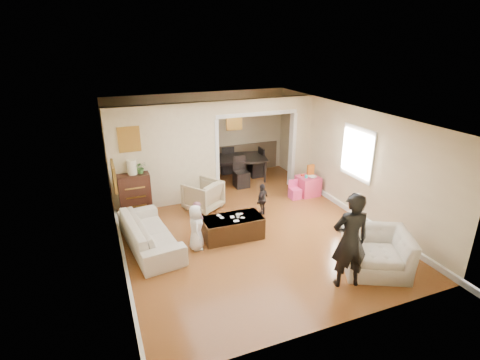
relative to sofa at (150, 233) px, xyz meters
name	(u,v)px	position (x,y,z in m)	size (l,w,h in m)	color
floor	(243,225)	(2.14, 0.15, -0.32)	(7.00, 7.00, 0.00)	#975926
partition_left	(165,157)	(0.77, 1.95, 0.98)	(2.75, 0.18, 2.60)	beige
partition_right	(300,142)	(4.62, 1.95, 0.98)	(0.55, 0.18, 2.60)	beige
partition_header	(256,105)	(3.24, 1.95, 2.11)	(2.22, 0.18, 0.35)	beige
window_pane	(358,153)	(4.87, -0.25, 1.23)	(0.03, 0.95, 1.10)	white
framed_art_partition	(129,139)	(-0.06, 1.85, 1.53)	(0.45, 0.03, 0.55)	brown
framed_art_sofa_wall	(114,176)	(-0.57, -0.45, 1.48)	(0.03, 0.55, 0.40)	brown
framed_art_alcove	(234,120)	(3.24, 3.59, 1.38)	(0.45, 0.03, 0.55)	brown
sofa	(150,233)	(0.00, 0.00, 0.00)	(2.16, 0.85, 0.63)	beige
armchair_back	(203,195)	(1.53, 1.35, 0.06)	(0.79, 0.81, 0.74)	tan
armchair_front	(376,252)	(3.75, -2.38, 0.07)	(1.18, 1.03, 0.76)	beige
dresser	(135,194)	(-0.08, 1.72, 0.20)	(0.75, 0.42, 1.03)	#34160F
table_lamp	(132,167)	(-0.08, 1.72, 0.89)	(0.22, 0.22, 0.36)	#EDE5C1
potted_plant	(141,167)	(0.12, 1.72, 0.86)	(0.26, 0.23, 0.29)	#3B6B2F
coffee_table	(233,227)	(1.72, -0.28, -0.08)	(1.27, 0.63, 0.47)	#3C2613
coffee_cup	(238,216)	(1.82, -0.33, 0.20)	(0.10, 0.10, 0.09)	silver
play_table	(308,186)	(4.48, 1.16, -0.05)	(0.55, 0.55, 0.53)	#D53864
cereal_box	(311,170)	(4.60, 1.26, 0.36)	(0.20, 0.07, 0.30)	gold
cyan_cup	(306,176)	(4.38, 1.11, 0.25)	(0.08, 0.08, 0.08)	#2AD2C6
toy_block	(302,175)	(4.36, 1.28, 0.24)	(0.08, 0.06, 0.05)	red
play_bowl	(312,177)	(4.53, 1.04, 0.24)	(0.22, 0.22, 0.05)	silver
dining_table	(233,169)	(2.99, 3.03, 0.03)	(1.98, 1.11, 0.70)	black
adult_person	(350,241)	(2.98, -2.56, 0.56)	(0.64, 0.42, 1.75)	black
child_kneel_a	(196,227)	(0.87, -0.43, 0.17)	(0.47, 0.31, 0.96)	white
child_kneel_b	(197,220)	(1.02, 0.02, 0.10)	(0.41, 0.32, 0.83)	#C87D91
child_toddler	(262,200)	(2.77, 0.47, 0.10)	(0.48, 0.20, 0.82)	black
craft_papers	(232,217)	(1.70, -0.27, 0.16)	(0.57, 0.49, 0.00)	white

